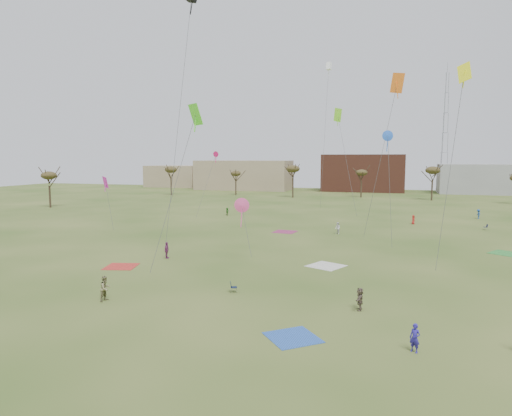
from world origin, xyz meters
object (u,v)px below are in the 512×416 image
(flyer_near_right, at_px, (415,338))
(camp_chair_right, at_px, (485,228))
(camp_chair_center, at_px, (234,289))
(radio_tower, at_px, (445,132))

(flyer_near_right, distance_m, camp_chair_right, 50.61)
(camp_chair_center, xyz_separation_m, camp_chair_right, (25.93, 41.21, 0.00))
(camp_chair_center, bearing_deg, flyer_near_right, -142.54)
(camp_chair_center, xyz_separation_m, radio_tower, (28.21, 125.41, 18.95))
(camp_chair_right, xyz_separation_m, radio_tower, (2.28, 84.20, 18.95))
(camp_chair_center, relative_size, camp_chair_right, 1.00)
(camp_chair_right, bearing_deg, camp_chair_center, -40.43)
(flyer_near_right, relative_size, radio_tower, 0.04)
(flyer_near_right, relative_size, camp_chair_right, 1.89)
(camp_chair_center, height_order, radio_tower, radio_tower)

